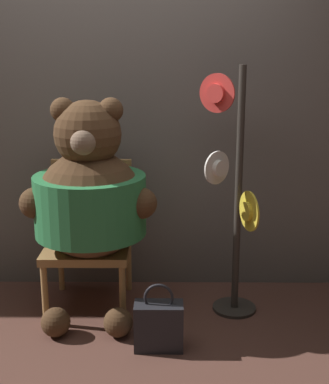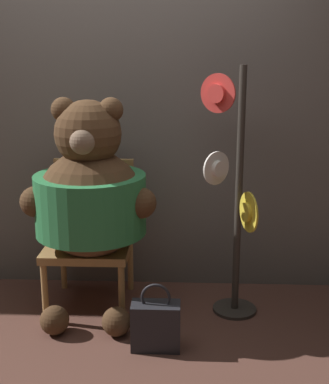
{
  "view_description": "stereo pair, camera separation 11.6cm",
  "coord_description": "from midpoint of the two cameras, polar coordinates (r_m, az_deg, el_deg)",
  "views": [
    {
      "loc": [
        0.37,
        -3.0,
        1.64
      ],
      "look_at": [
        0.35,
        0.14,
        0.79
      ],
      "focal_mm": 50.0,
      "sensor_mm": 36.0,
      "label": 1
    },
    {
      "loc": [
        0.49,
        -3.0,
        1.64
      ],
      "look_at": [
        0.35,
        0.14,
        0.79
      ],
      "focal_mm": 50.0,
      "sensor_mm": 36.0,
      "label": 2
    }
  ],
  "objects": [
    {
      "name": "ground_plane",
      "position": [
        3.45,
        -6.97,
        -13.48
      ],
      "size": [
        14.0,
        14.0,
        0.0
      ],
      "primitive_type": "plane",
      "color": "brown"
    },
    {
      "name": "teddy_bear",
      "position": [
        3.28,
        -8.97,
        -0.59
      ],
      "size": [
        0.82,
        0.73,
        1.37
      ],
      "color": "#4C331E",
      "rests_on": "ground_plane"
    },
    {
      "name": "handbag_on_ground",
      "position": [
        3.08,
        -1.73,
        -14.0
      ],
      "size": [
        0.27,
        0.14,
        0.39
      ],
      "color": "#232328",
      "rests_on": "ground_plane"
    },
    {
      "name": "hat_display_rack",
      "position": [
        3.28,
        6.31,
        -0.67
      ],
      "size": [
        0.38,
        0.42,
        1.55
      ],
      "color": "#332D28",
      "rests_on": "ground_plane"
    },
    {
      "name": "wall_back",
      "position": [
        3.67,
        -6.36,
        8.73
      ],
      "size": [
        8.0,
        0.1,
        2.48
      ],
      "color": "#66605B",
      "rests_on": "ground_plane"
    },
    {
      "name": "chair",
      "position": [
        3.54,
        -8.88,
        -4.15
      ],
      "size": [
        0.53,
        0.55,
        0.93
      ],
      "color": "#B2844C",
      "rests_on": "ground_plane"
    }
  ]
}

